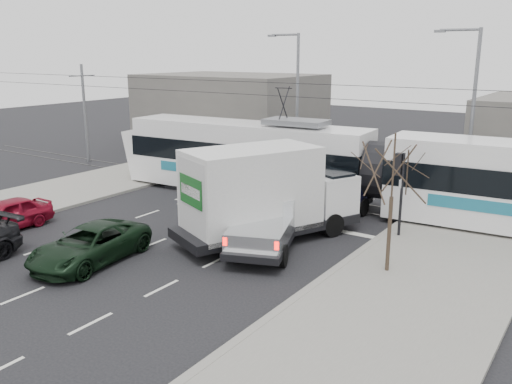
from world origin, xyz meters
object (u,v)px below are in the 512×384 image
Objects in this scene: bare_tree at (393,172)px; silver_pickup at (270,217)px; tram at (378,171)px; red_car at (5,215)px; green_car at (90,245)px; box_truck at (266,195)px; navy_pickup at (332,196)px; street_lamp_far at (295,94)px; traffic_signal at (400,176)px; street_lamp_near at (469,106)px.

silver_pickup is (-5.29, 0.40, -2.64)m from bare_tree.
tram is 17.56m from red_car.
green_car is (-6.53, -12.37, -1.42)m from tram.
bare_tree is 6.02m from box_truck.
navy_pickup is at bearing 61.70° from silver_pickup.
red_car is (-16.05, -4.87, -3.08)m from bare_tree.
red_car is (-11.38, -9.73, -0.46)m from navy_pickup.
tram reaches higher than navy_pickup.
navy_pickup is (7.11, -8.64, -3.94)m from street_lamp_far.
bare_tree is 5.93m from silver_pickup.
traffic_signal is 14.47m from street_lamp_far.
navy_pickup is (-4.39, -6.64, -3.94)m from street_lamp_near.
green_car is at bearing -83.98° from street_lamp_far.
tram is 14.06m from green_car.
bare_tree is 1.19× the size of red_car.
silver_pickup is 1.17× the size of navy_pickup.
bare_tree is at bearing -43.43° from navy_pickup.
silver_pickup is at bearing 44.70° from green_car.
box_truck is at bearing -101.08° from navy_pickup.
silver_pickup is (-2.01, -6.70, -0.98)m from tram.
tram is 7.02× the size of red_car.
bare_tree is at bearing -69.43° from tram.
navy_pickup reaches higher than red_car.
silver_pickup reaches higher than red_car.
silver_pickup is at bearing -10.07° from box_truck.
navy_pickup is at bearing 56.40° from green_car.
street_lamp_far is 11.06m from tram.
street_lamp_near is 6.10m from tram.
tram is 7.07m from silver_pickup.
traffic_signal is at bearing 60.08° from box_truck.
silver_pickup is at bearing 175.70° from bare_tree.
tram is at bearing 60.74° from navy_pickup.
green_car is (-8.68, -9.26, -2.03)m from traffic_signal.
green_car is 6.26m from red_car.
street_lamp_near is at bearing 45.28° from silver_pickup.
green_car is at bearing -100.52° from box_truck.
street_lamp_far is 11.86m from navy_pickup.
green_car is at bearing -151.76° from bare_tree.
box_truck reaches higher than red_car.
street_lamp_near is 0.31× the size of tram.
box_truck is (-5.70, 0.68, -1.81)m from bare_tree.
box_truck is (6.08, -12.82, -3.13)m from street_lamp_far.
bare_tree reaches higher than silver_pickup.
tram is at bearing 114.78° from bare_tree.
box_truck is at bearing 173.22° from bare_tree.
street_lamp_near is at bearing 83.59° from traffic_signal.
box_truck is (-2.42, -6.42, -0.14)m from tram.
tram is 5.15× the size of navy_pickup.
box_truck reaches higher than navy_pickup.
red_car is at bearing 169.60° from green_car.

